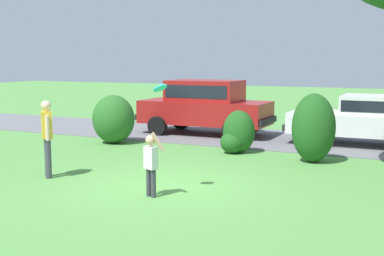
{
  "coord_description": "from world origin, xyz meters",
  "views": [
    {
      "loc": [
        5.07,
        -9.21,
        2.65
      ],
      "look_at": [
        0.08,
        1.2,
        1.1
      ],
      "focal_mm": 48.12,
      "sensor_mm": 36.0,
      "label": 1
    }
  ],
  "objects_px": {
    "parked_sedan": "(363,118)",
    "child_thrower": "(151,160)",
    "parked_suv": "(205,104)",
    "adult_onlooker": "(47,134)",
    "frisbee": "(160,88)"
  },
  "relations": [
    {
      "from": "parked_sedan",
      "to": "parked_suv",
      "type": "height_order",
      "value": "parked_suv"
    },
    {
      "from": "frisbee",
      "to": "adult_onlooker",
      "type": "bearing_deg",
      "value": 176.31
    },
    {
      "from": "adult_onlooker",
      "to": "child_thrower",
      "type": "bearing_deg",
      "value": -8.41
    },
    {
      "from": "adult_onlooker",
      "to": "parked_sedan",
      "type": "bearing_deg",
      "value": 52.41
    },
    {
      "from": "parked_sedan",
      "to": "child_thrower",
      "type": "distance_m",
      "value": 8.48
    },
    {
      "from": "parked_suv",
      "to": "frisbee",
      "type": "relative_size",
      "value": 16.83
    },
    {
      "from": "child_thrower",
      "to": "adult_onlooker",
      "type": "xyz_separation_m",
      "value": [
        -2.93,
        0.43,
        0.27
      ]
    },
    {
      "from": "parked_suv",
      "to": "adult_onlooker",
      "type": "bearing_deg",
      "value": -93.54
    },
    {
      "from": "parked_sedan",
      "to": "parked_suv",
      "type": "bearing_deg",
      "value": 179.69
    },
    {
      "from": "parked_suv",
      "to": "frisbee",
      "type": "bearing_deg",
      "value": -71.89
    },
    {
      "from": "parked_sedan",
      "to": "frisbee",
      "type": "xyz_separation_m",
      "value": [
        -2.8,
        -7.74,
        1.25
      ]
    },
    {
      "from": "frisbee",
      "to": "adult_onlooker",
      "type": "height_order",
      "value": "frisbee"
    },
    {
      "from": "parked_sedan",
      "to": "child_thrower",
      "type": "bearing_deg",
      "value": -109.85
    },
    {
      "from": "parked_suv",
      "to": "child_thrower",
      "type": "distance_m",
      "value": 8.39
    },
    {
      "from": "parked_sedan",
      "to": "adult_onlooker",
      "type": "height_order",
      "value": "adult_onlooker"
    }
  ]
}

